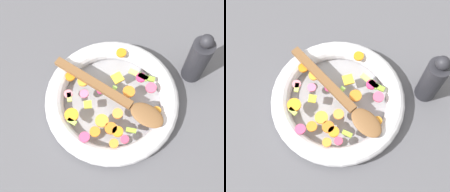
# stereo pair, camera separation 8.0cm
# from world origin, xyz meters

# --- Properties ---
(ground_plane) EXTENTS (4.00, 4.00, 0.00)m
(ground_plane) POSITION_xyz_m (0.00, 0.00, 0.00)
(ground_plane) COLOR #4C4C51
(skillet) EXTENTS (0.36, 0.36, 0.05)m
(skillet) POSITION_xyz_m (0.00, 0.00, 0.02)
(skillet) COLOR gray
(skillet) RESTS_ON ground_plane
(chopped_vegetables) EXTENTS (0.27, 0.29, 0.01)m
(chopped_vegetables) POSITION_xyz_m (-0.00, -0.02, 0.05)
(chopped_vegetables) COLOR orange
(chopped_vegetables) RESTS_ON skillet
(wooden_spoon) EXTENTS (0.32, 0.13, 0.01)m
(wooden_spoon) POSITION_xyz_m (0.02, -0.01, 0.06)
(wooden_spoon) COLOR brown
(wooden_spoon) RESTS_ON chopped_vegetables
(pepper_mill) EXTENTS (0.06, 0.06, 0.18)m
(pepper_mill) POSITION_xyz_m (0.19, 0.15, 0.08)
(pepper_mill) COLOR #232328
(pepper_mill) RESTS_ON ground_plane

